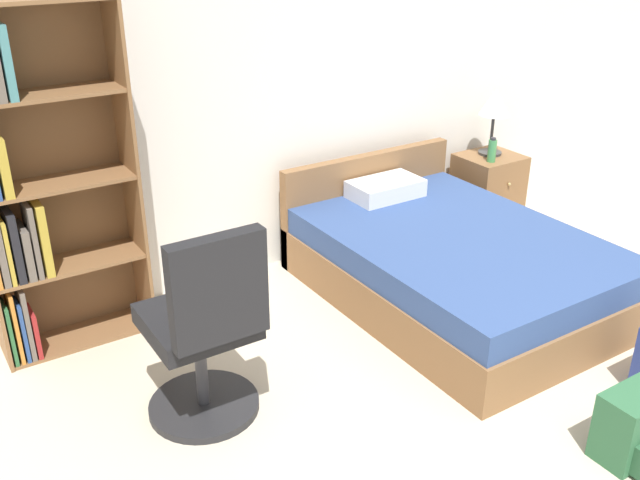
{
  "coord_description": "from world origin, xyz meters",
  "views": [
    {
      "loc": [
        -2.32,
        -0.78,
        2.29
      ],
      "look_at": [
        -0.54,
        1.98,
        0.75
      ],
      "focal_mm": 40.0,
      "sensor_mm": 36.0,
      "label": 1
    }
  ],
  "objects_px": {
    "bookshelf": "(33,187)",
    "office_chair": "(205,334)",
    "nightstand": "(487,189)",
    "bed": "(448,262)",
    "table_lamp": "(495,105)",
    "backpack_green": "(634,428)",
    "water_bottle": "(492,150)"
  },
  "relations": [
    {
      "from": "bed",
      "to": "water_bottle",
      "type": "height_order",
      "value": "water_bottle"
    },
    {
      "from": "bookshelf",
      "to": "water_bottle",
      "type": "height_order",
      "value": "bookshelf"
    },
    {
      "from": "bookshelf",
      "to": "bed",
      "type": "bearing_deg",
      "value": -19.01
    },
    {
      "from": "water_bottle",
      "to": "backpack_green",
      "type": "bearing_deg",
      "value": -119.81
    },
    {
      "from": "bookshelf",
      "to": "nightstand",
      "type": "bearing_deg",
      "value": -0.72
    },
    {
      "from": "bed",
      "to": "office_chair",
      "type": "xyz_separation_m",
      "value": [
        -1.81,
        -0.31,
        0.25
      ]
    },
    {
      "from": "bed",
      "to": "bookshelf",
      "type": "bearing_deg",
      "value": 160.99
    },
    {
      "from": "bookshelf",
      "to": "backpack_green",
      "type": "height_order",
      "value": "bookshelf"
    },
    {
      "from": "water_bottle",
      "to": "office_chair",
      "type": "bearing_deg",
      "value": -161.14
    },
    {
      "from": "bookshelf",
      "to": "office_chair",
      "type": "distance_m",
      "value": 1.27
    },
    {
      "from": "table_lamp",
      "to": "backpack_green",
      "type": "relative_size",
      "value": 1.5
    },
    {
      "from": "office_chair",
      "to": "backpack_green",
      "type": "xyz_separation_m",
      "value": [
        1.5,
        -1.28,
        -0.33
      ]
    },
    {
      "from": "table_lamp",
      "to": "backpack_green",
      "type": "bearing_deg",
      "value": -120.63
    },
    {
      "from": "bookshelf",
      "to": "table_lamp",
      "type": "distance_m",
      "value": 3.35
    },
    {
      "from": "bed",
      "to": "table_lamp",
      "type": "relative_size",
      "value": 3.88
    },
    {
      "from": "office_chair",
      "to": "nightstand",
      "type": "height_order",
      "value": "office_chair"
    },
    {
      "from": "table_lamp",
      "to": "nightstand",
      "type": "bearing_deg",
      "value": -122.0
    },
    {
      "from": "bed",
      "to": "office_chair",
      "type": "height_order",
      "value": "office_chair"
    },
    {
      "from": "backpack_green",
      "to": "nightstand",
      "type": "bearing_deg",
      "value": 59.39
    },
    {
      "from": "bookshelf",
      "to": "office_chair",
      "type": "xyz_separation_m",
      "value": [
        0.45,
        -1.09,
        -0.47
      ]
    },
    {
      "from": "office_chair",
      "to": "nightstand",
      "type": "distance_m",
      "value": 3.07
    },
    {
      "from": "bookshelf",
      "to": "bed",
      "type": "xyz_separation_m",
      "value": [
        2.26,
        -0.78,
        -0.72
      ]
    },
    {
      "from": "table_lamp",
      "to": "bookshelf",
      "type": "bearing_deg",
      "value": 179.88
    },
    {
      "from": "bed",
      "to": "water_bottle",
      "type": "distance_m",
      "value": 1.22
    },
    {
      "from": "backpack_green",
      "to": "bed",
      "type": "bearing_deg",
      "value": 79.05
    },
    {
      "from": "table_lamp",
      "to": "water_bottle",
      "type": "height_order",
      "value": "table_lamp"
    },
    {
      "from": "nightstand",
      "to": "backpack_green",
      "type": "height_order",
      "value": "nightstand"
    },
    {
      "from": "bed",
      "to": "water_bottle",
      "type": "xyz_separation_m",
      "value": [
        0.97,
        0.63,
        0.4
      ]
    },
    {
      "from": "nightstand",
      "to": "office_chair",
      "type": "bearing_deg",
      "value": -159.94
    },
    {
      "from": "bookshelf",
      "to": "bed",
      "type": "height_order",
      "value": "bookshelf"
    },
    {
      "from": "nightstand",
      "to": "water_bottle",
      "type": "relative_size",
      "value": 2.97
    },
    {
      "from": "bed",
      "to": "nightstand",
      "type": "bearing_deg",
      "value": 34.51
    }
  ]
}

